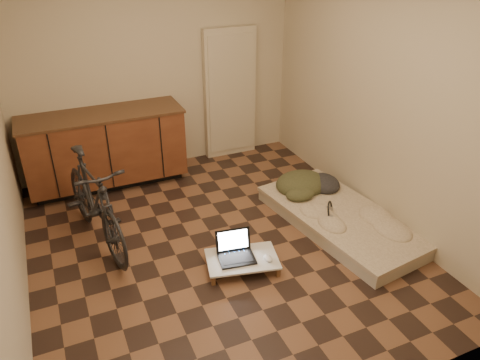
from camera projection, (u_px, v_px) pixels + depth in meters
name	position (u px, v px, depth m)	size (l,w,h in m)	color
room_shell	(215.00, 121.00, 4.02)	(3.50, 4.00, 2.60)	brown
cabinets	(105.00, 149.00, 5.52)	(1.84, 0.62, 0.91)	black
appliance_panel	(230.00, 94.00, 6.14)	(0.70, 0.10, 1.70)	beige
bicycle	(94.00, 197.00, 4.43)	(0.47, 1.59, 1.03)	black
futon	(341.00, 219.00, 4.89)	(1.12, 1.94, 0.16)	#ADA18A
clothing_pile	(308.00, 178.00, 5.27)	(0.63, 0.53, 0.25)	#34361F
headphones	(330.00, 210.00, 4.76)	(0.22, 0.20, 0.15)	black
lap_desk	(242.00, 259.00, 4.27)	(0.72, 0.55, 0.11)	brown
laptop	(235.00, 252.00, 4.27)	(0.37, 0.34, 0.22)	black
mouse	(268.00, 258.00, 4.23)	(0.07, 0.11, 0.04)	white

